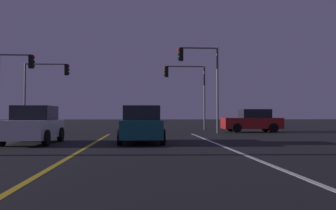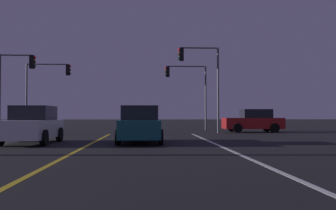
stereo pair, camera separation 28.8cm
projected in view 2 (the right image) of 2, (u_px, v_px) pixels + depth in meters
lane_edge_right at (262, 164)px, 9.74m from camera, size 0.16×30.53×0.01m
lane_center_divider at (48, 166)px, 9.44m from camera, size 0.16×30.53×0.01m
car_oncoming at (33, 125)px, 16.67m from camera, size 2.02×4.30×1.70m
car_lead_same_lane at (140, 125)px, 17.01m from camera, size 2.02×4.30×1.70m
car_crossing_side at (253, 121)px, 27.45m from camera, size 4.30×2.02×1.70m
traffic_light_near_right at (200, 70)px, 25.62m from camera, size 2.87×0.36×5.97m
traffic_light_near_left at (17, 75)px, 24.93m from camera, size 2.44×0.36×5.36m
traffic_light_far_right at (186, 82)px, 31.08m from camera, size 3.52×0.36×5.40m
traffic_light_far_left at (48, 80)px, 30.46m from camera, size 3.67×0.36×5.50m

